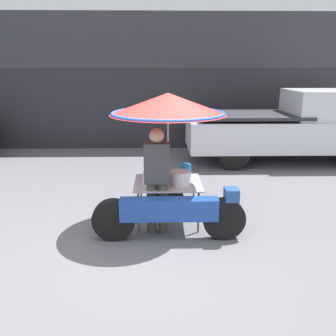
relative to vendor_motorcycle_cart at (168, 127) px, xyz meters
name	(u,v)px	position (x,y,z in m)	size (l,w,h in m)	color
ground_plane	(146,248)	(-0.34, -0.83, -1.59)	(36.00, 36.00, 0.00)	slate
shopfront_building	(153,81)	(-0.34, 6.96, 0.42)	(28.00, 2.06, 4.06)	#38383D
vendor_motorcycle_cart	(168,127)	(0.00, 0.00, 0.00)	(2.26, 1.80, 2.11)	black
vendor_person	(157,176)	(-0.18, -0.29, -0.68)	(0.38, 0.22, 1.63)	#4C473D
pickup_truck	(295,127)	(3.48, 4.13, -0.67)	(5.42, 1.92, 1.90)	black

